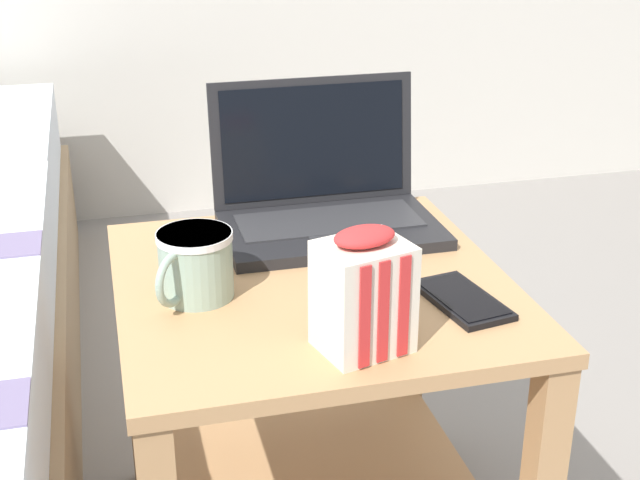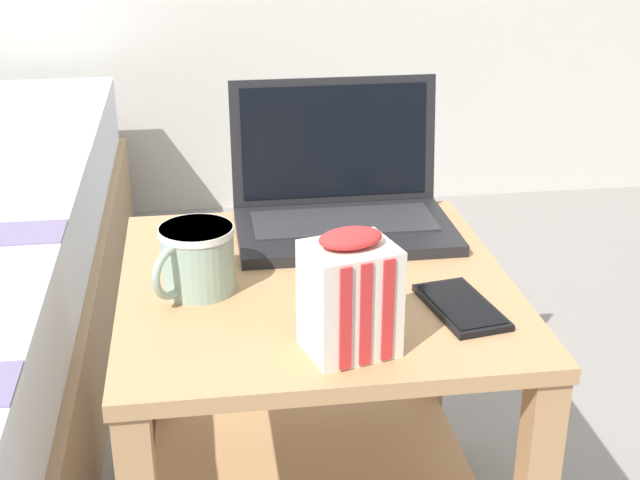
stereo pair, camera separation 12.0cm
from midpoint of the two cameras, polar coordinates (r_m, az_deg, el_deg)
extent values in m
cube|color=tan|center=(1.28, -3.17, -3.08)|extent=(0.55, 0.57, 0.02)
cube|color=tan|center=(1.60, -13.73, -8.03)|extent=(0.04, 0.04, 0.48)
cube|color=tan|center=(1.67, 3.73, -6.01)|extent=(0.04, 0.04, 0.48)
cube|color=black|center=(1.42, -1.69, 0.58)|extent=(0.34, 0.21, 0.02)
cube|color=#2D2D30|center=(1.43, -1.84, 1.21)|extent=(0.29, 0.12, 0.00)
cube|color=#2D2D30|center=(1.36, -1.14, 0.05)|extent=(0.10, 0.05, 0.00)
cube|color=black|center=(1.49, -2.78, 6.32)|extent=(0.34, 0.03, 0.21)
cube|color=black|center=(1.48, -2.73, 6.29)|extent=(0.31, 0.02, 0.18)
cube|color=green|center=(1.49, -6.40, 4.03)|extent=(0.04, 0.00, 0.02)
cube|color=blue|center=(1.51, -2.01, 4.64)|extent=(0.03, 0.01, 0.04)
cube|color=yellow|center=(1.48, -3.98, 7.43)|extent=(0.04, 0.01, 0.04)
cube|color=yellow|center=(1.51, 0.94, 7.77)|extent=(0.04, 0.00, 0.02)
cylinder|color=#8CA593|center=(1.23, -10.74, -1.62)|extent=(0.10, 0.10, 0.09)
cylinder|color=silver|center=(1.21, -10.89, 0.20)|extent=(0.10, 0.10, 0.01)
cylinder|color=black|center=(1.21, -10.86, -0.20)|extent=(0.09, 0.09, 0.01)
torus|color=#8CA593|center=(1.19, -12.26, -2.55)|extent=(0.06, 0.07, 0.08)
cube|color=silver|center=(1.07, -0.43, -3.76)|extent=(0.12, 0.11, 0.14)
cube|color=red|center=(1.02, -0.63, -5.11)|extent=(0.01, 0.01, 0.13)
cube|color=red|center=(1.03, 0.77, -4.74)|extent=(0.01, 0.01, 0.13)
cube|color=red|center=(1.05, 2.14, -4.38)|extent=(0.01, 0.01, 0.13)
ellipsoid|color=red|center=(1.04, -0.44, 0.16)|extent=(0.09, 0.07, 0.02)
cube|color=black|center=(1.21, 6.30, -3.90)|extent=(0.10, 0.16, 0.01)
cube|color=black|center=(1.21, 6.31, -3.69)|extent=(0.09, 0.14, 0.00)
camera|label=1|loc=(0.06, -92.86, -1.23)|focal=50.00mm
camera|label=2|loc=(0.06, 87.14, 1.23)|focal=50.00mm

